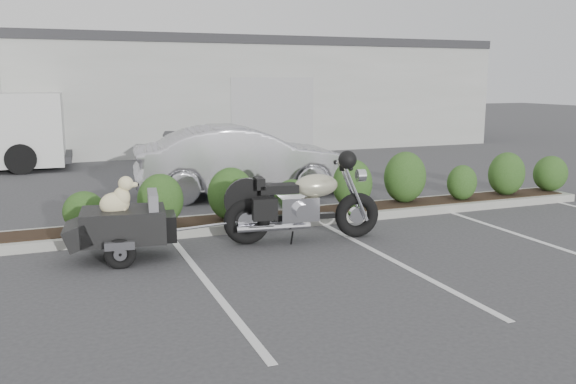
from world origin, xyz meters
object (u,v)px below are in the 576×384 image
object	(u,v)px
motorcycle	(303,205)
pet_trailer	(122,224)
sedan	(244,161)
dumpster	(197,153)

from	to	relation	value
motorcycle	pet_trailer	xyz separation A→B (m)	(-2.78, 0.03, -0.07)
motorcycle	pet_trailer	distance (m)	2.79
sedan	dumpster	bearing A→B (deg)	9.36
pet_trailer	dumpster	xyz separation A→B (m)	(2.80, 7.39, 0.06)
motorcycle	sedan	xyz separation A→B (m)	(0.27, 4.00, 0.19)
pet_trailer	dumpster	size ratio (longest dim) A/B	1.06
motorcycle	pet_trailer	world-z (taller)	motorcycle
sedan	dumpster	world-z (taller)	sedan
sedan	pet_trailer	bearing A→B (deg)	147.67
motorcycle	dumpster	xyz separation A→B (m)	(0.02, 7.42, -0.01)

